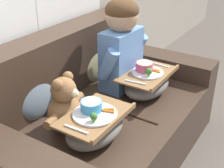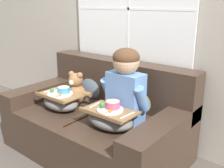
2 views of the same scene
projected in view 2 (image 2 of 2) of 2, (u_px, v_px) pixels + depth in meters
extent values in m
plane|color=#4C443D|center=(95.00, 151.00, 2.61)|extent=(14.00, 14.00, 0.00)
cube|color=#A89E8E|center=(131.00, 15.00, 2.64)|extent=(8.00, 0.05, 2.60)
cube|color=white|center=(129.00, 9.00, 2.60)|extent=(1.41, 0.02, 1.08)
cube|color=black|center=(129.00, 9.00, 2.60)|extent=(1.36, 0.01, 1.03)
cube|color=white|center=(129.00, 9.00, 2.59)|extent=(0.02, 0.02, 1.03)
cube|color=white|center=(129.00, 9.00, 2.59)|extent=(1.36, 0.02, 0.02)
cube|color=#38281E|center=(95.00, 133.00, 2.54)|extent=(1.69, 0.98, 0.42)
cube|color=#38281E|center=(119.00, 81.00, 2.70)|extent=(1.69, 0.22, 0.45)
cube|color=#38281E|center=(46.00, 90.00, 2.90)|extent=(0.22, 0.98, 0.14)
cube|color=#38281E|center=(164.00, 129.00, 2.02)|extent=(0.22, 0.98, 0.14)
cube|color=black|center=(93.00, 113.00, 2.47)|extent=(0.01, 0.72, 0.01)
ellipsoid|color=tan|center=(141.00, 95.00, 2.47)|extent=(0.35, 0.17, 0.36)
ellipsoid|color=slate|center=(92.00, 83.00, 2.85)|extent=(0.35, 0.17, 0.36)
cube|color=#5B84BC|center=(125.00, 97.00, 2.28)|extent=(0.33, 0.19, 0.43)
sphere|color=tan|center=(126.00, 62.00, 2.19)|extent=(0.22, 0.22, 0.22)
ellipsoid|color=#4C331E|center=(126.00, 57.00, 2.18)|extent=(0.23, 0.23, 0.16)
cylinder|color=#5B84BC|center=(108.00, 89.00, 2.37)|extent=(0.09, 0.17, 0.24)
cylinder|color=#5B84BC|center=(142.00, 99.00, 2.14)|extent=(0.09, 0.17, 0.24)
sphere|color=brown|center=(76.00, 94.00, 2.69)|extent=(0.20, 0.20, 0.20)
sphere|color=brown|center=(76.00, 80.00, 2.64)|extent=(0.15, 0.15, 0.15)
sphere|color=brown|center=(71.00, 74.00, 2.65)|extent=(0.06, 0.06, 0.06)
sphere|color=brown|center=(80.00, 75.00, 2.60)|extent=(0.06, 0.06, 0.06)
sphere|color=beige|center=(72.00, 82.00, 2.59)|extent=(0.05, 0.05, 0.05)
sphere|color=black|center=(71.00, 82.00, 2.58)|extent=(0.02, 0.02, 0.02)
cylinder|color=brown|center=(66.00, 90.00, 2.75)|extent=(0.11, 0.07, 0.05)
cylinder|color=brown|center=(87.00, 94.00, 2.62)|extent=(0.11, 0.07, 0.05)
cylinder|color=brown|center=(67.00, 103.00, 2.65)|extent=(0.07, 0.10, 0.05)
cylinder|color=brown|center=(74.00, 105.00, 2.61)|extent=(0.07, 0.10, 0.05)
ellipsoid|color=slate|center=(110.00, 120.00, 2.17)|extent=(0.42, 0.27, 0.15)
cube|color=brown|center=(110.00, 111.00, 2.14)|extent=(0.44, 0.28, 0.01)
cube|color=brown|center=(99.00, 115.00, 2.04)|extent=(0.44, 0.02, 0.02)
cylinder|color=silver|center=(110.00, 110.00, 2.14)|extent=(0.22, 0.22, 0.01)
cylinder|color=#D64C70|center=(113.00, 105.00, 2.15)|extent=(0.12, 0.12, 0.06)
cylinder|color=#E5D189|center=(113.00, 102.00, 2.14)|extent=(0.11, 0.11, 0.01)
sphere|color=#38702D|center=(102.00, 105.00, 2.14)|extent=(0.05, 0.05, 0.05)
cylinder|color=#7A9E56|center=(102.00, 108.00, 2.14)|extent=(0.02, 0.02, 0.02)
cylinder|color=orange|center=(109.00, 111.00, 2.08)|extent=(0.02, 0.06, 0.01)
cylinder|color=orange|center=(111.00, 111.00, 2.08)|extent=(0.02, 0.05, 0.01)
cube|color=silver|center=(95.00, 105.00, 2.24)|extent=(0.03, 0.14, 0.01)
cube|color=silver|center=(127.00, 115.00, 2.04)|extent=(0.03, 0.17, 0.01)
ellipsoid|color=slate|center=(61.00, 102.00, 2.54)|extent=(0.40, 0.26, 0.15)
cube|color=brown|center=(60.00, 95.00, 2.52)|extent=(0.41, 0.27, 0.01)
cube|color=brown|center=(49.00, 97.00, 2.42)|extent=(0.41, 0.02, 0.02)
cylinder|color=silver|center=(60.00, 94.00, 2.51)|extent=(0.24, 0.24, 0.01)
cylinder|color=#3889C1|center=(64.00, 90.00, 2.52)|extent=(0.12, 0.12, 0.05)
cylinder|color=#E5D189|center=(64.00, 88.00, 2.51)|extent=(0.10, 0.10, 0.01)
sphere|color=#38702D|center=(52.00, 90.00, 2.51)|extent=(0.04, 0.04, 0.04)
cylinder|color=#7A9E56|center=(52.00, 92.00, 2.52)|extent=(0.02, 0.02, 0.02)
cylinder|color=orange|center=(59.00, 95.00, 2.44)|extent=(0.03, 0.07, 0.01)
cylinder|color=orange|center=(61.00, 95.00, 2.44)|extent=(0.04, 0.06, 0.01)
cube|color=silver|center=(49.00, 90.00, 2.61)|extent=(0.02, 0.14, 0.01)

